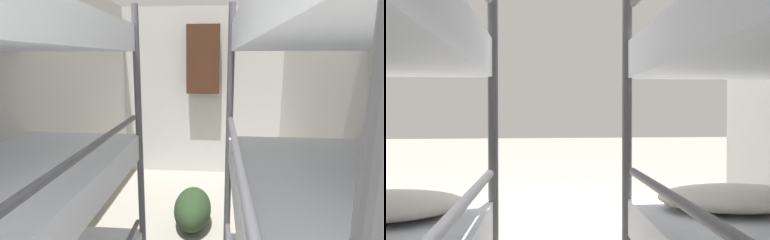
{
  "view_description": "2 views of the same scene",
  "coord_description": "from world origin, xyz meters",
  "views": [
    {
      "loc": [
        0.22,
        0.45,
        1.64
      ],
      "look_at": [
        -0.07,
        3.79,
        0.94
      ],
      "focal_mm": 28.0,
      "sensor_mm": 36.0,
      "label": 1
    },
    {
      "loc": [
        0.08,
        2.24,
        0.81
      ],
      "look_at": [
        -0.1,
        0.3,
        0.78
      ],
      "focal_mm": 35.0,
      "sensor_mm": 36.0,
      "label": 2
    }
  ],
  "objects": []
}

